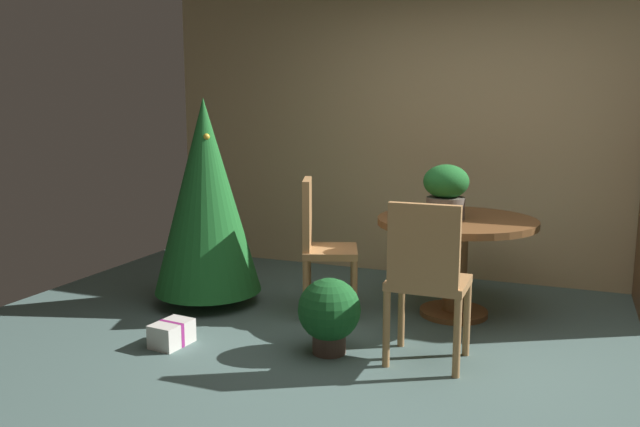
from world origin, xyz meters
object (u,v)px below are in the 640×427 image
object	(u,v)px
round_dining_table	(456,241)
potted_plant	(329,312)
wooden_chair_left	(320,240)
wooden_chair_near	(426,274)
holiday_tree	(206,196)
gift_box_cream	(172,334)
flower_vase	(446,190)

from	to	relation	value
round_dining_table	potted_plant	xyz separation A→B (m)	(-0.59, -1.03, -0.30)
wooden_chair_left	wooden_chair_near	xyz separation A→B (m)	(0.93, -0.66, 0.00)
round_dining_table	holiday_tree	distance (m)	1.91
holiday_tree	wooden_chair_left	bearing A→B (deg)	4.90
wooden_chair_left	holiday_tree	size ratio (longest dim) A/B	0.63
holiday_tree	gift_box_cream	world-z (taller)	holiday_tree
round_dining_table	potted_plant	world-z (taller)	round_dining_table
flower_vase	wooden_chair_near	bearing A→B (deg)	-85.29
round_dining_table	potted_plant	distance (m)	1.22
flower_vase	wooden_chair_near	distance (m)	1.03
wooden_chair_left	holiday_tree	distance (m)	0.96
flower_vase	wooden_chair_near	xyz separation A→B (m)	(0.08, -0.95, -0.37)
round_dining_table	gift_box_cream	xyz separation A→B (m)	(-1.59, -1.28, -0.48)
wooden_chair_left	round_dining_table	bearing A→B (deg)	20.00
wooden_chair_left	wooden_chair_near	distance (m)	1.14
flower_vase	round_dining_table	bearing A→B (deg)	30.63
holiday_tree	round_dining_table	bearing A→B (deg)	12.76
holiday_tree	gift_box_cream	xyz separation A→B (m)	(0.26, -0.87, -0.77)
flower_vase	gift_box_cream	world-z (taller)	flower_vase
wooden_chair_left	flower_vase	bearing A→B (deg)	18.93
wooden_chair_near	gift_box_cream	world-z (taller)	wooden_chair_near
flower_vase	gift_box_cream	distance (m)	2.13
round_dining_table	wooden_chair_left	distance (m)	0.99
gift_box_cream	holiday_tree	bearing A→B (deg)	106.48
wooden_chair_left	wooden_chair_near	bearing A→B (deg)	-35.38
potted_plant	round_dining_table	bearing A→B (deg)	59.96
holiday_tree	potted_plant	world-z (taller)	holiday_tree
wooden_chair_near	potted_plant	bearing A→B (deg)	-177.30
wooden_chair_left	gift_box_cream	xyz separation A→B (m)	(-0.65, -0.94, -0.48)
wooden_chair_near	potted_plant	xyz separation A→B (m)	(-0.59, -0.03, -0.30)
round_dining_table	flower_vase	bearing A→B (deg)	-149.37
holiday_tree	potted_plant	size ratio (longest dim) A/B	3.33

